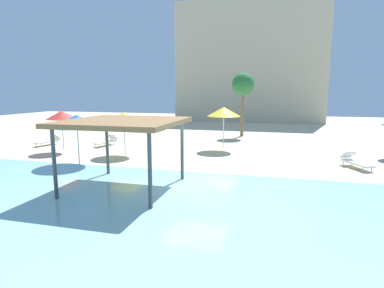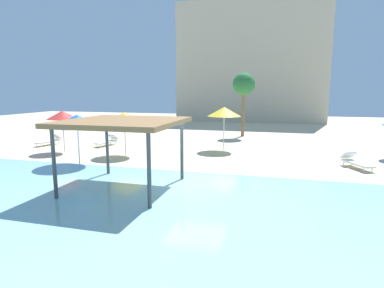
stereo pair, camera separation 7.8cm
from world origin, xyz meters
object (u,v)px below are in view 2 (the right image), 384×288
Objects in this scene: shade_pavilion at (123,124)px; lounge_chair_0 at (50,140)px; lounge_chair_2 at (108,141)px; beach_umbrella_blue_5 at (77,121)px; beach_umbrella_yellow_3 at (124,117)px; lounge_chair_1 at (355,161)px; palm_tree_0 at (244,85)px; beach_umbrella_yellow_0 at (224,112)px; beach_umbrella_red_2 at (62,115)px.

lounge_chair_0 is (-10.17, 8.06, -2.26)m from shade_pavilion.
beach_umbrella_blue_5 is at bearing 29.63° from lounge_chair_2.
beach_umbrella_yellow_3 is 4.50m from lounge_chair_2.
shade_pavilion reaches higher than lounge_chair_2.
lounge_chair_1 is 15.87m from lounge_chair_2.
shade_pavilion is 13.18m from lounge_chair_0.
lounge_chair_2 is 0.37× the size of palm_tree_0.
beach_umbrella_blue_5 reaches higher than lounge_chair_2.
beach_umbrella_yellow_3 is at bearing -148.89° from beach_umbrella_yellow_0.
beach_umbrella_yellow_0 is at bearing 75.80° from shade_pavilion.
lounge_chair_1 is 0.36× the size of palm_tree_0.
palm_tree_0 is at bearing 85.90° from beach_umbrella_yellow_0.
beach_umbrella_red_2 is 4.29m from beach_umbrella_blue_5.
beach_umbrella_yellow_0 reaches higher than beach_umbrella_red_2.
beach_umbrella_red_2 is 0.99× the size of beach_umbrella_blue_5.
shade_pavilion is 1.62× the size of beach_umbrella_blue_5.
beach_umbrella_red_2 is at bearing 140.68° from shade_pavilion.
lounge_chair_1 is at bearing 12.48° from beach_umbrella_blue_5.
shade_pavilion is 1.64× the size of beach_umbrella_red_2.
beach_umbrella_yellow_3 is 1.32× the size of lounge_chair_2.
lounge_chair_1 is (13.96, 3.09, -1.99)m from beach_umbrella_blue_5.
beach_umbrella_yellow_0 is (2.37, 9.38, -0.05)m from shade_pavilion.
beach_umbrella_blue_5 is 7.92m from lounge_chair_0.
beach_umbrella_yellow_3 is at bearing 67.83° from beach_umbrella_blue_5.
lounge_chair_2 is at bearing 114.22° from lounge_chair_0.
shade_pavilion reaches higher than lounge_chair_0.
beach_umbrella_yellow_0 reaches higher than shade_pavilion.
beach_umbrella_yellow_0 is 1.43× the size of lounge_chair_2.
beach_umbrella_blue_5 is (-6.66, -6.23, -0.21)m from beach_umbrella_yellow_0.
lounge_chair_0 is 19.93m from lounge_chair_1.
beach_umbrella_red_2 is 1.33× the size of lounge_chair_0.
beach_umbrella_yellow_0 reaches higher than beach_umbrella_yellow_3.
beach_umbrella_red_2 is 0.49× the size of palm_tree_0.
shade_pavilion is 5.33m from beach_umbrella_blue_5.
lounge_chair_2 is (-15.64, 2.68, 0.00)m from lounge_chair_1.
beach_umbrella_red_2 reaches higher than beach_umbrella_yellow_3.
shade_pavilion reaches higher than beach_umbrella_yellow_3.
beach_umbrella_red_2 is at bearing 66.84° from lounge_chair_0.
palm_tree_0 reaches higher than lounge_chair_0.
lounge_chair_0 is 1.01× the size of lounge_chair_1.
lounge_chair_1 is (9.67, 6.25, -2.26)m from shade_pavilion.
lounge_chair_2 is (-8.34, -0.46, -2.21)m from beach_umbrella_yellow_0.
beach_umbrella_yellow_3 is at bearing 0.04° from beach_umbrella_red_2.
beach_umbrella_blue_5 is 6.33m from lounge_chair_2.
shade_pavilion is at bearing 64.22° from lounge_chair_0.
shade_pavilion is 2.18× the size of lounge_chair_0.
beach_umbrella_yellow_3 is (4.33, 0.00, -0.05)m from beach_umbrella_red_2.
beach_umbrella_yellow_0 is 1.44× the size of lounge_chair_1.
beach_umbrella_blue_5 reaches higher than beach_umbrella_yellow_3.
beach_umbrella_red_2 is at bearing -135.20° from palm_tree_0.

